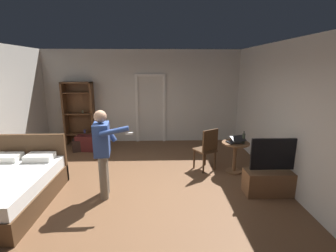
{
  "coord_description": "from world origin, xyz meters",
  "views": [
    {
      "loc": [
        0.54,
        -4.16,
        2.34
      ],
      "look_at": [
        0.69,
        0.29,
        1.25
      ],
      "focal_mm": 25.96,
      "sensor_mm": 36.0,
      "label": 1
    }
  ],
  "objects": [
    {
      "name": "doorway_frame",
      "position": [
        0.24,
        3.37,
        1.22
      ],
      "size": [
        0.93,
        0.08,
        2.13
      ],
      "color": "white",
      "rests_on": "ground_plane"
    },
    {
      "name": "bottle_on_table",
      "position": [
        2.36,
        0.86,
        0.82
      ],
      "size": [
        0.06,
        0.06,
        0.28
      ],
      "color": "#353E32",
      "rests_on": "side_table"
    },
    {
      "name": "tv_flatscreen",
      "position": [
        2.69,
        -0.06,
        0.31
      ],
      "size": [
        1.13,
        0.4,
        1.09
      ],
      "color": "brown",
      "rests_on": "ground_plane"
    },
    {
      "name": "wooden_chair",
      "position": [
        1.6,
        1.05,
        0.54
      ],
      "size": [
        0.57,
        0.57,
        0.99
      ],
      "color": "#4C331E",
      "rests_on": "ground_plane"
    },
    {
      "name": "suitcase_dark",
      "position": [
        -1.74,
        2.55,
        0.16
      ],
      "size": [
        0.53,
        0.48,
        0.32
      ],
      "primitive_type": "cube",
      "rotation": [
        0.0,
        0.0,
        0.27
      ],
      "color": "black",
      "rests_on": "ground_plane"
    },
    {
      "name": "bed",
      "position": [
        -2.13,
        -0.27,
        0.3
      ],
      "size": [
        1.43,
        2.01,
        1.02
      ],
      "color": "#4C331E",
      "rests_on": "ground_plane"
    },
    {
      "name": "person_blue_shirt",
      "position": [
        -0.48,
        -0.02,
        0.93
      ],
      "size": [
        0.73,
        0.58,
        1.62
      ],
      "color": "gray",
      "rests_on": "ground_plane"
    },
    {
      "name": "laptop",
      "position": [
        2.2,
        0.9,
        0.75
      ],
      "size": [
        0.41,
        0.41,
        0.17
      ],
      "color": "black",
      "rests_on": "side_table"
    },
    {
      "name": "bookshelf",
      "position": [
        -1.94,
        3.23,
        1.02
      ],
      "size": [
        0.9,
        0.32,
        1.9
      ],
      "color": "brown",
      "rests_on": "ground_plane"
    },
    {
      "name": "wall_back",
      "position": [
        0.0,
        3.45,
        1.42
      ],
      "size": [
        6.21,
        0.12,
        2.85
      ],
      "primitive_type": "cube",
      "color": "beige",
      "rests_on": "ground_plane"
    },
    {
      "name": "side_table",
      "position": [
        2.22,
        0.94,
        0.47
      ],
      "size": [
        0.61,
        0.61,
        0.7
      ],
      "color": "brown",
      "rests_on": "ground_plane"
    },
    {
      "name": "ground_plane",
      "position": [
        0.0,
        0.0,
        0.0
      ],
      "size": [
        7.47,
        7.47,
        0.0
      ],
      "primitive_type": "plane",
      "color": "brown"
    },
    {
      "name": "wall_right",
      "position": [
        3.05,
        0.0,
        1.42
      ],
      "size": [
        0.12,
        7.03,
        2.85
      ],
      "primitive_type": "cube",
      "color": "beige",
      "rests_on": "ground_plane"
    },
    {
      "name": "suitcase_small",
      "position": [
        -1.55,
        2.5,
        0.22
      ],
      "size": [
        0.62,
        0.35,
        0.45
      ],
      "primitive_type": "cube",
      "rotation": [
        0.0,
        0.0,
        -0.1
      ],
      "color": "#4C1919",
      "rests_on": "ground_plane"
    }
  ]
}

